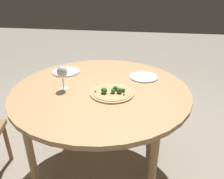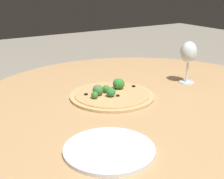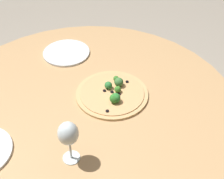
{
  "view_description": "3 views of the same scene",
  "coord_description": "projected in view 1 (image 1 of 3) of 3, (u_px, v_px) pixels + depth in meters",
  "views": [
    {
      "loc": [
        -0.31,
        1.43,
        1.47
      ],
      "look_at": [
        -0.1,
        0.08,
        0.8
      ],
      "focal_mm": 35.0,
      "sensor_mm": 36.0,
      "label": 1
    },
    {
      "loc": [
        -0.67,
        -0.84,
        1.18
      ],
      "look_at": [
        -0.1,
        0.08,
        0.8
      ],
      "focal_mm": 50.0,
      "sensor_mm": 36.0,
      "label": 2
    },
    {
      "loc": [
        0.84,
        0.43,
        1.68
      ],
      "look_at": [
        -0.1,
        0.08,
        0.8
      ],
      "focal_mm": 50.0,
      "sensor_mm": 36.0,
      "label": 3
    }
  ],
  "objects": [
    {
      "name": "plate_near",
      "position": [
        66.0,
        72.0,
        1.9
      ],
      "size": [
        0.24,
        0.24,
        0.01
      ],
      "color": "silver",
      "rests_on": "dining_table"
    },
    {
      "name": "wine_glass",
      "position": [
        62.0,
        73.0,
        1.55
      ],
      "size": [
        0.07,
        0.07,
        0.18
      ],
      "color": "silver",
      "rests_on": "dining_table"
    },
    {
      "name": "ground_plane",
      "position": [
        103.0,
        165.0,
        1.96
      ],
      "size": [
        12.0,
        12.0,
        0.0
      ],
      "primitive_type": "plane",
      "color": "gray"
    },
    {
      "name": "pizza",
      "position": [
        112.0,
        92.0,
        1.53
      ],
      "size": [
        0.31,
        0.31,
        0.05
      ],
      "color": "tan",
      "rests_on": "dining_table"
    },
    {
      "name": "dining_table",
      "position": [
        101.0,
        95.0,
        1.65
      ],
      "size": [
        1.3,
        1.3,
        0.77
      ],
      "color": "tan",
      "rests_on": "ground_plane"
    },
    {
      "name": "plate_far",
      "position": [
        144.0,
        77.0,
        1.79
      ],
      "size": [
        0.23,
        0.23,
        0.01
      ],
      "color": "silver",
      "rests_on": "dining_table"
    }
  ]
}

